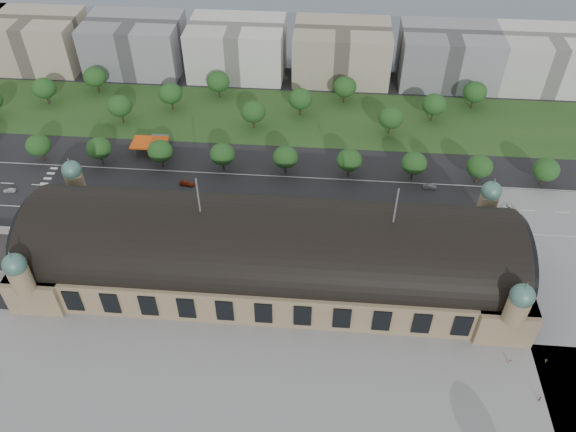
# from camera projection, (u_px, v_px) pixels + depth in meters

# --- Properties ---
(ground) EXTENTS (900.00, 900.00, 0.00)m
(ground) POSITION_uv_depth(u_px,v_px,m) (271.00, 275.00, 176.84)
(ground) COLOR black
(ground) RESTS_ON ground
(station) EXTENTS (150.00, 48.40, 44.30)m
(station) POSITION_uv_depth(u_px,v_px,m) (271.00, 252.00, 169.96)
(station) COLOR #91825A
(station) RESTS_ON ground
(plaza_south) EXTENTS (190.00, 48.00, 0.12)m
(plaza_south) POSITION_uv_depth(u_px,v_px,m) (292.00, 405.00, 143.68)
(plaza_south) COLOR gray
(plaza_south) RESTS_ON ground
(road_slab) EXTENTS (260.00, 26.00, 0.10)m
(road_slab) POSITION_uv_depth(u_px,v_px,m) (228.00, 195.00, 206.17)
(road_slab) COLOR black
(road_slab) RESTS_ON ground
(grass_belt) EXTENTS (300.00, 45.00, 0.10)m
(grass_belt) POSITION_uv_depth(u_px,v_px,m) (259.00, 116.00, 246.58)
(grass_belt) COLOR #24481C
(grass_belt) RESTS_ON ground
(petrol_station) EXTENTS (14.00, 13.00, 5.05)m
(petrol_station) POSITION_uv_depth(u_px,v_px,m) (155.00, 142.00, 226.42)
(petrol_station) COLOR #D5480C
(petrol_station) RESTS_ON ground
(office_1) EXTENTS (45.00, 32.00, 24.00)m
(office_1) POSITION_uv_depth(u_px,v_px,m) (35.00, 41.00, 275.04)
(office_1) COLOR tan
(office_1) RESTS_ON ground
(office_2) EXTENTS (45.00, 32.00, 24.00)m
(office_2) POSITION_uv_depth(u_px,v_px,m) (135.00, 44.00, 272.04)
(office_2) COLOR gray
(office_2) RESTS_ON ground
(office_3) EXTENTS (45.00, 32.00, 24.00)m
(office_3) POSITION_uv_depth(u_px,v_px,m) (237.00, 48.00, 269.05)
(office_3) COLOR silver
(office_3) RESTS_ON ground
(office_4) EXTENTS (45.00, 32.00, 24.00)m
(office_4) POSITION_uv_depth(u_px,v_px,m) (341.00, 52.00, 266.05)
(office_4) COLOR tan
(office_4) RESTS_ON ground
(office_5) EXTENTS (45.00, 32.00, 24.00)m
(office_5) POSITION_uv_depth(u_px,v_px,m) (448.00, 56.00, 263.06)
(office_5) COLOR gray
(office_5) RESTS_ON ground
(office_6) EXTENTS (45.00, 32.00, 24.00)m
(office_6) POSITION_uv_depth(u_px,v_px,m) (546.00, 59.00, 260.36)
(office_6) COLOR silver
(office_6) RESTS_ON ground
(tree_row_1) EXTENTS (9.60, 9.60, 11.52)m
(tree_row_1) POSITION_uv_depth(u_px,v_px,m) (38.00, 145.00, 216.85)
(tree_row_1) COLOR #2D2116
(tree_row_1) RESTS_ON ground
(tree_row_2) EXTENTS (9.60, 9.60, 11.52)m
(tree_row_2) POSITION_uv_depth(u_px,v_px,m) (99.00, 148.00, 215.41)
(tree_row_2) COLOR #2D2116
(tree_row_2) RESTS_ON ground
(tree_row_3) EXTENTS (9.60, 9.60, 11.52)m
(tree_row_3) POSITION_uv_depth(u_px,v_px,m) (160.00, 151.00, 213.98)
(tree_row_3) COLOR #2D2116
(tree_row_3) RESTS_ON ground
(tree_row_4) EXTENTS (9.60, 9.60, 11.52)m
(tree_row_4) POSITION_uv_depth(u_px,v_px,m) (222.00, 154.00, 212.54)
(tree_row_4) COLOR #2D2116
(tree_row_4) RESTS_ON ground
(tree_row_5) EXTENTS (9.60, 9.60, 11.52)m
(tree_row_5) POSITION_uv_depth(u_px,v_px,m) (285.00, 157.00, 211.10)
(tree_row_5) COLOR #2D2116
(tree_row_5) RESTS_ON ground
(tree_row_6) EXTENTS (9.60, 9.60, 11.52)m
(tree_row_6) POSITION_uv_depth(u_px,v_px,m) (349.00, 160.00, 209.66)
(tree_row_6) COLOR #2D2116
(tree_row_6) RESTS_ON ground
(tree_row_7) EXTENTS (9.60, 9.60, 11.52)m
(tree_row_7) POSITION_uv_depth(u_px,v_px,m) (414.00, 163.00, 208.23)
(tree_row_7) COLOR #2D2116
(tree_row_7) RESTS_ON ground
(tree_row_8) EXTENTS (9.60, 9.60, 11.52)m
(tree_row_8) POSITION_uv_depth(u_px,v_px,m) (480.00, 166.00, 206.79)
(tree_row_8) COLOR #2D2116
(tree_row_8) RESTS_ON ground
(tree_row_9) EXTENTS (9.60, 9.60, 11.52)m
(tree_row_9) POSITION_uv_depth(u_px,v_px,m) (546.00, 170.00, 205.35)
(tree_row_9) COLOR #2D2116
(tree_row_9) RESTS_ON ground
(tree_belt_1) EXTENTS (10.40, 10.40, 12.48)m
(tree_belt_1) POSITION_uv_depth(u_px,v_px,m) (44.00, 88.00, 248.42)
(tree_belt_1) COLOR #2D2116
(tree_belt_1) RESTS_ON ground
(tree_belt_2) EXTENTS (10.40, 10.40, 12.48)m
(tree_belt_2) POSITION_uv_depth(u_px,v_px,m) (95.00, 77.00, 256.16)
(tree_belt_2) COLOR #2D2116
(tree_belt_2) RESTS_ON ground
(tree_belt_3) EXTENTS (10.40, 10.40, 12.48)m
(tree_belt_3) POSITION_uv_depth(u_px,v_px,m) (120.00, 106.00, 237.26)
(tree_belt_3) COLOR #2D2116
(tree_belt_3) RESTS_ON ground
(tree_belt_4) EXTENTS (10.40, 10.40, 12.48)m
(tree_belt_4) POSITION_uv_depth(u_px,v_px,m) (170.00, 93.00, 245.01)
(tree_belt_4) COLOR #2D2116
(tree_belt_4) RESTS_ON ground
(tree_belt_5) EXTENTS (10.40, 10.40, 12.48)m
(tree_belt_5) POSITION_uv_depth(u_px,v_px,m) (218.00, 82.00, 252.75)
(tree_belt_5) COLOR #2D2116
(tree_belt_5) RESTS_ON ground
(tree_belt_6) EXTENTS (10.40, 10.40, 12.48)m
(tree_belt_6) POSITION_uv_depth(u_px,v_px,m) (253.00, 112.00, 233.85)
(tree_belt_6) COLOR #2D2116
(tree_belt_6) RESTS_ON ground
(tree_belt_7) EXTENTS (10.40, 10.40, 12.48)m
(tree_belt_7) POSITION_uv_depth(u_px,v_px,m) (300.00, 99.00, 241.59)
(tree_belt_7) COLOR #2D2116
(tree_belt_7) RESTS_ON ground
(tree_belt_8) EXTENTS (10.40, 10.40, 12.48)m
(tree_belt_8) POSITION_uv_depth(u_px,v_px,m) (345.00, 87.00, 249.34)
(tree_belt_8) COLOR #2D2116
(tree_belt_8) RESTS_ON ground
(tree_belt_9) EXTENTS (10.40, 10.40, 12.48)m
(tree_belt_9) POSITION_uv_depth(u_px,v_px,m) (391.00, 118.00, 230.43)
(tree_belt_9) COLOR #2D2116
(tree_belt_9) RESTS_ON ground
(tree_belt_10) EXTENTS (10.40, 10.40, 12.48)m
(tree_belt_10) POSITION_uv_depth(u_px,v_px,m) (434.00, 104.00, 238.18)
(tree_belt_10) COLOR #2D2116
(tree_belt_10) RESTS_ON ground
(tree_belt_11) EXTENTS (10.40, 10.40, 12.48)m
(tree_belt_11) POSITION_uv_depth(u_px,v_px,m) (475.00, 92.00, 245.92)
(tree_belt_11) COLOR #2D2116
(tree_belt_11) RESTS_ON ground
(traffic_car_0) EXTENTS (4.81, 2.44, 1.57)m
(traffic_car_0) POSITION_uv_depth(u_px,v_px,m) (10.00, 190.00, 206.99)
(traffic_car_0) COLOR silver
(traffic_car_0) RESTS_ON ground
(traffic_car_2) EXTENTS (5.99, 3.35, 1.58)m
(traffic_car_2) POSITION_uv_depth(u_px,v_px,m) (80.00, 189.00, 207.45)
(traffic_car_2) COLOR black
(traffic_car_2) RESTS_ON ground
(traffic_car_3) EXTENTS (5.88, 2.97, 1.64)m
(traffic_car_3) POSITION_uv_depth(u_px,v_px,m) (187.00, 183.00, 209.85)
(traffic_car_3) COLOR maroon
(traffic_car_3) RESTS_ON ground
(traffic_car_5) EXTENTS (5.20, 2.37, 1.65)m
(traffic_car_5) POSITION_uv_depth(u_px,v_px,m) (430.00, 187.00, 208.48)
(traffic_car_5) COLOR slate
(traffic_car_5) RESTS_ON ground
(traffic_car_6) EXTENTS (4.82, 2.43, 1.31)m
(traffic_car_6) POSITION_uv_depth(u_px,v_px,m) (508.00, 207.00, 200.25)
(traffic_car_6) COLOR silver
(traffic_car_6) RESTS_ON ground
(parked_car_0) EXTENTS (4.44, 3.76, 1.44)m
(parked_car_0) POSITION_uv_depth(u_px,v_px,m) (109.00, 214.00, 197.43)
(parked_car_0) COLOR black
(parked_car_0) RESTS_ON ground
(parked_car_1) EXTENTS (6.13, 4.39, 1.55)m
(parked_car_1) POSITION_uv_depth(u_px,v_px,m) (147.00, 213.00, 197.63)
(parked_car_1) COLOR maroon
(parked_car_1) RESTS_ON ground
(parked_car_2) EXTENTS (4.80, 3.33, 1.29)m
(parked_car_2) POSITION_uv_depth(u_px,v_px,m) (169.00, 214.00, 197.24)
(parked_car_2) COLOR #182645
(parked_car_2) RESTS_ON ground
(parked_car_3) EXTENTS (5.13, 3.61, 1.62)m
(parked_car_3) POSITION_uv_depth(u_px,v_px,m) (161.00, 220.00, 194.75)
(parked_car_3) COLOR #505157
(parked_car_3) RESTS_ON ground
(parked_car_4) EXTENTS (4.59, 3.53, 1.45)m
(parked_car_4) POSITION_uv_depth(u_px,v_px,m) (182.00, 223.00, 193.88)
(parked_car_4) COLOR #BDBEBF
(parked_car_4) RESTS_ON ground
(parked_car_5) EXTENTS (6.30, 4.91, 1.59)m
(parked_car_5) POSITION_uv_depth(u_px,v_px,m) (167.00, 214.00, 197.19)
(parked_car_5) COLOR #989CA0
(parked_car_5) RESTS_ON ground
(parked_car_6) EXTENTS (5.13, 3.64, 1.38)m
(parked_car_6) POSITION_uv_depth(u_px,v_px,m) (210.00, 222.00, 194.37)
(parked_car_6) COLOR black
(parked_car_6) RESTS_ON ground
(bus_west) EXTENTS (10.72, 3.24, 2.94)m
(bus_west) POSITION_uv_depth(u_px,v_px,m) (296.00, 216.00, 195.50)
(bus_west) COLOR red
(bus_west) RESTS_ON ground
(bus_mid) EXTENTS (11.47, 3.18, 3.17)m
(bus_mid) POSITION_uv_depth(u_px,v_px,m) (328.00, 208.00, 198.45)
(bus_mid) COLOR beige
(bus_mid) RESTS_ON ground
(bus_east) EXTENTS (12.66, 3.02, 3.52)m
(bus_east) POSITION_uv_depth(u_px,v_px,m) (336.00, 208.00, 198.18)
(bus_east) COLOR silver
(bus_east) RESTS_ON ground
(pedestrian_0) EXTENTS (0.84, 0.51, 1.68)m
(pedestrian_0) POSITION_uv_depth(u_px,v_px,m) (510.00, 362.00, 152.33)
(pedestrian_0) COLOR gray
(pedestrian_0) RESTS_ON ground
(pedestrian_1) EXTENTS (0.73, 0.83, 1.91)m
(pedestrian_1) POSITION_uv_depth(u_px,v_px,m) (540.00, 399.00, 143.98)
(pedestrian_1) COLOR gray
(pedestrian_1) RESTS_ON ground
(pedestrian_2) EXTENTS (0.87, 0.94, 1.69)m
(pedestrian_2) POSITION_uv_depth(u_px,v_px,m) (546.00, 360.00, 152.68)
(pedestrian_2) COLOR gray
(pedestrian_2) RESTS_ON ground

